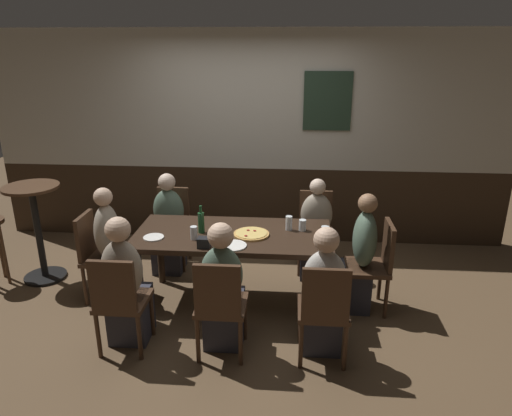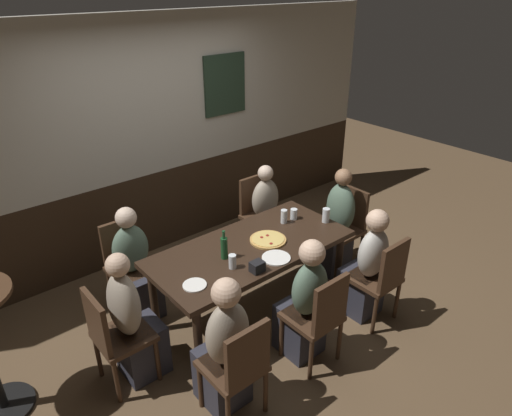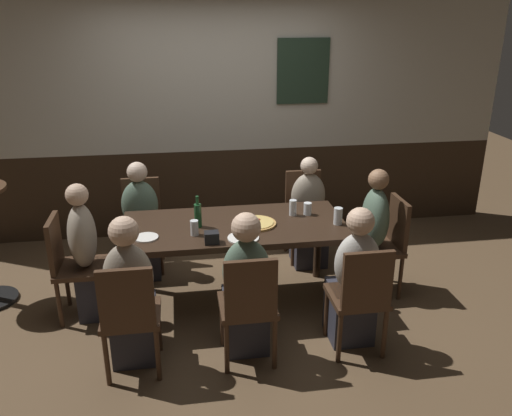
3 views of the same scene
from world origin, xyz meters
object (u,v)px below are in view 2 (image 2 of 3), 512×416
Objects in this scene: dining_table at (251,253)px; chair_head_east at (346,223)px; chair_left_far at (127,261)px; person_head_west at (134,326)px; chair_mid_near at (319,315)px; pizza at (268,240)px; pint_glass_pale at (326,216)px; plate_white_small at (195,285)px; person_left_far at (136,272)px; person_right_near at (366,271)px; chair_right_far at (258,210)px; chair_right_near at (381,276)px; person_head_east at (336,229)px; person_right_far at (268,219)px; tumbler_water at (284,217)px; person_mid_near at (304,307)px; pint_glass_amber at (232,262)px; beer_bottle_green at (224,247)px; condiment_caddy at (257,267)px; plate_white_large at (276,258)px; person_left_near at (224,353)px; chair_left_near at (238,365)px; beer_glass_half at (294,215)px.

chair_head_east is at bearing 0.00° from dining_table.
person_head_west reaches higher than chair_left_far.
chair_mid_near is 0.87m from pizza.
pizza is 2.33× the size of pint_glass_pale.
pizza is 0.90m from plate_white_small.
chair_left_far is 2.31m from chair_head_east.
chair_head_east is at bearing 32.33° from chair_mid_near.
dining_table is 1.08m from person_left_far.
chair_right_far is at bearing 90.00° from person_right_near.
chair_right_near is 0.76× the size of person_head_east.
person_right_far reaches higher than chair_right_near.
chair_mid_near reaches higher than tumbler_water.
person_head_east reaches higher than person_head_west.
person_left_far is 0.98× the size of person_mid_near.
person_right_far reaches higher than pint_glass_amber.
beer_bottle_green is 0.35m from condiment_caddy.
chair_right_far is 1.60m from condiment_caddy.
plate_white_large is at bearing 144.77° from chair_right_near.
chair_mid_near is 6.16× the size of pint_glass_pale.
plate_white_small is (-1.52, 0.51, 0.27)m from person_right_near.
pizza is 1.35× the size of plate_white_large.
person_left_near is at bearing -179.95° from person_mid_near.
person_mid_near is at bearing -35.63° from plate_white_small.
chair_left_near is at bearing -125.12° from pint_glass_amber.
condiment_caddy is (-0.21, 0.51, 0.29)m from chair_mid_near.
chair_right_far is at bearing 77.43° from beer_glass_half.
beer_glass_half is (-0.16, 0.97, 0.29)m from chair_right_near.
chair_right_far reaches higher than dining_table.
plate_white_small reaches higher than dining_table.
beer_glass_half reaches higher than pizza.
person_left_far reaches higher than beer_glass_half.
person_mid_near is at bearing -152.92° from chair_head_east.
person_head_east is 1.04m from pizza.
condiment_caddy is (-0.73, -0.46, -0.02)m from tumbler_water.
beer_glass_half is 0.78× the size of tumbler_water.
dining_table is 6.94× the size of beer_bottle_green.
person_right_far is at bearing 90.00° from chair_right_near.
pint_glass_amber is at bearing -64.88° from chair_left_far.
person_head_west is at bearing 161.02° from person_right_near.
person_mid_near is at bearing -62.06° from chair_left_far.
person_head_west reaches higher than pint_glass_pale.
pint_glass_amber is (-0.99, -0.29, 0.01)m from beer_glass_half.
person_mid_near is (-0.81, -1.53, -0.02)m from chair_right_far.
person_left_far is 0.95× the size of person_head_east.
pizza is at bearing -178.38° from chair_head_east.
chair_left_near and chair_left_far have the same top height.
chair_right_far is at bearing 62.06° from person_mid_near.
chair_right_near is at bearing -121.85° from chair_head_east.
dining_table is at bearing -133.80° from chair_right_far.
dining_table is 0.31m from plate_white_large.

